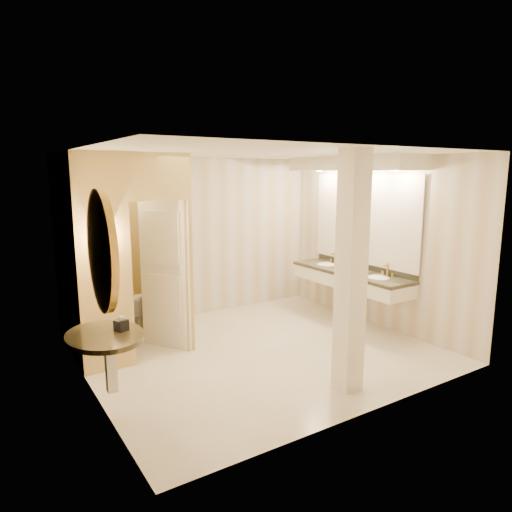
{
  "coord_description": "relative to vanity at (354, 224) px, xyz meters",
  "views": [
    {
      "loc": [
        -3.28,
        -5.05,
        2.45
      ],
      "look_at": [
        0.07,
        0.2,
        1.31
      ],
      "focal_mm": 32.0,
      "sensor_mm": 36.0,
      "label": 1
    }
  ],
  "objects": [
    {
      "name": "soap_bottle_c",
      "position": [
        -0.01,
        -0.28,
        -0.65
      ],
      "size": [
        0.08,
        0.08,
        0.2
      ],
      "primitive_type": "imported",
      "rotation": [
        0.0,
        0.0,
        -0.03
      ],
      "color": "#C6B28C",
      "rests_on": "vanity"
    },
    {
      "name": "console_shelf",
      "position": [
        -4.19,
        -0.88,
        -0.29
      ],
      "size": [
        0.93,
        0.93,
        1.92
      ],
      "color": "black",
      "rests_on": "floor"
    },
    {
      "name": "wall_right",
      "position": [
        0.27,
        -0.27,
        -0.28
      ],
      "size": [
        0.02,
        4.0,
        2.7
      ],
      "primitive_type": "cube",
      "color": "beige",
      "rests_on": "floor"
    },
    {
      "name": "soap_bottle_a",
      "position": [
        -0.12,
        0.05,
        -0.68
      ],
      "size": [
        0.08,
        0.08,
        0.14
      ],
      "primitive_type": "imported",
      "rotation": [
        0.0,
        0.0,
        -0.3
      ],
      "color": "beige",
      "rests_on": "vanity"
    },
    {
      "name": "floor",
      "position": [
        -1.98,
        -0.27,
        -1.63
      ],
      "size": [
        4.5,
        4.5,
        0.0
      ],
      "primitive_type": "plane",
      "color": "#F0E7CF",
      "rests_on": "ground"
    },
    {
      "name": "ceiling",
      "position": [
        -1.98,
        -0.27,
        1.07
      ],
      "size": [
        4.5,
        4.5,
        0.0
      ],
      "primitive_type": "plane",
      "rotation": [
        3.14,
        0.0,
        0.0
      ],
      "color": "white",
      "rests_on": "wall_back"
    },
    {
      "name": "soap_bottle_b",
      "position": [
        -0.02,
        0.34,
        -0.7
      ],
      "size": [
        0.09,
        0.09,
        0.11
      ],
      "primitive_type": "imported",
      "rotation": [
        0.0,
        0.0,
        -0.08
      ],
      "color": "silver",
      "rests_on": "vanity"
    },
    {
      "name": "wall_back",
      "position": [
        -1.98,
        1.73,
        -0.28
      ],
      "size": [
        4.5,
        0.02,
        2.7
      ],
      "primitive_type": "cube",
      "color": "beige",
      "rests_on": "floor"
    },
    {
      "name": "toilet_closet",
      "position": [
        -3.11,
        0.7,
        -0.24
      ],
      "size": [
        1.5,
        1.55,
        2.7
      ],
      "color": "#E1BC75",
      "rests_on": "floor"
    },
    {
      "name": "pillar",
      "position": [
        -1.73,
        -1.74,
        -0.28
      ],
      "size": [
        0.26,
        0.26,
        2.7
      ],
      "primitive_type": "cube",
      "color": "white",
      "rests_on": "floor"
    },
    {
      "name": "toilet",
      "position": [
        -3.24,
        1.31,
        -1.29
      ],
      "size": [
        0.42,
        0.69,
        0.68
      ],
      "primitive_type": "imported",
      "rotation": [
        0.0,
        0.0,
        3.19
      ],
      "color": "white",
      "rests_on": "floor"
    },
    {
      "name": "tissue_box",
      "position": [
        -4.04,
        -0.88,
        -0.7
      ],
      "size": [
        0.15,
        0.15,
        0.11
      ],
      "primitive_type": "cube",
      "rotation": [
        0.0,
        0.0,
        0.42
      ],
      "color": "black",
      "rests_on": "console_shelf"
    },
    {
      "name": "vanity",
      "position": [
        0.0,
        0.0,
        0.0
      ],
      "size": [
        0.75,
        2.41,
        2.09
      ],
      "color": "white",
      "rests_on": "floor"
    },
    {
      "name": "wall_left",
      "position": [
        -4.23,
        -0.27,
        -0.28
      ],
      "size": [
        0.02,
        4.0,
        2.7
      ],
      "primitive_type": "cube",
      "color": "beige",
      "rests_on": "floor"
    },
    {
      "name": "wall_sconce",
      "position": [
        -3.9,
        0.16,
        0.1
      ],
      "size": [
        0.14,
        0.14,
        0.42
      ],
      "color": "gold",
      "rests_on": "toilet_closet"
    },
    {
      "name": "wall_front",
      "position": [
        -1.98,
        -2.27,
        -0.28
      ],
      "size": [
        4.5,
        0.02,
        2.7
      ],
      "primitive_type": "cube",
      "color": "beige",
      "rests_on": "floor"
    }
  ]
}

